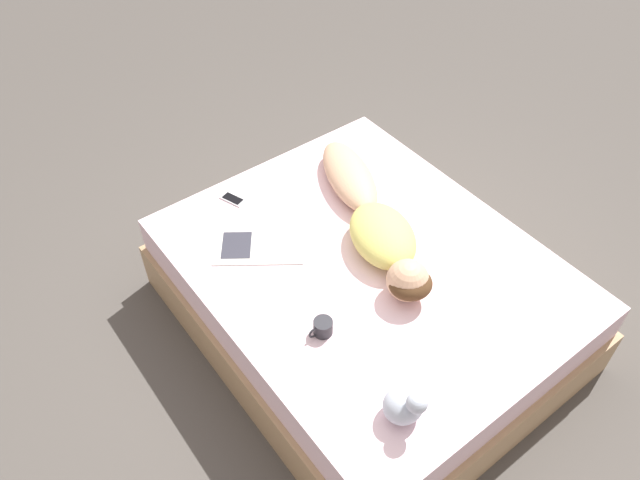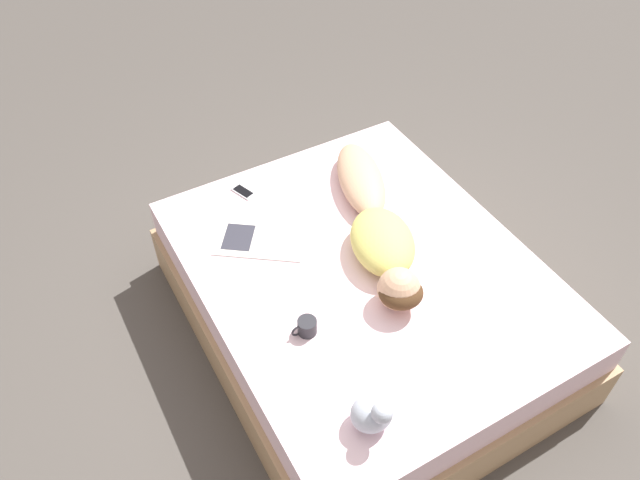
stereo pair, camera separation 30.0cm
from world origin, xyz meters
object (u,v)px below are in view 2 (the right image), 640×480
object	(u,v)px
person	(377,227)
cell_phone	(243,192)
coffee_mug	(307,327)
open_magazine	(259,239)

from	to	relation	value
person	cell_phone	distance (m)	0.83
coffee_mug	cell_phone	size ratio (longest dim) A/B	0.82
open_magazine	cell_phone	bearing A→B (deg)	-66.31
person	open_magazine	size ratio (longest dim) A/B	2.39
person	open_magazine	bearing A→B (deg)	-8.65
cell_phone	open_magazine	bearing A→B (deg)	58.19
coffee_mug	cell_phone	distance (m)	1.04
open_magazine	coffee_mug	xyz separation A→B (m)	(0.06, 0.64, 0.04)
person	cell_phone	size ratio (longest dim) A/B	8.27
coffee_mug	cell_phone	bearing A→B (deg)	-98.23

